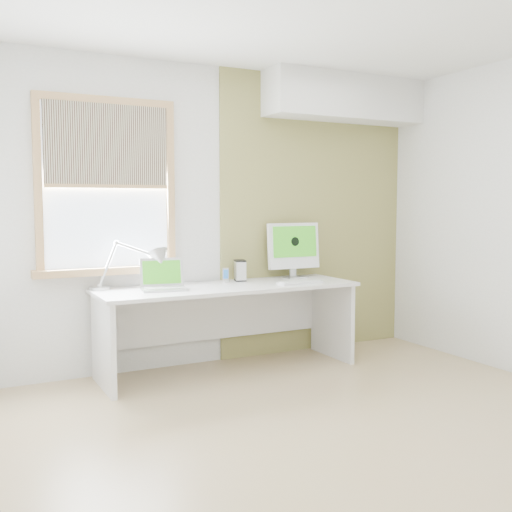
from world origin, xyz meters
TOP-DOWN VIEW (x-y plane):
  - room at (0.00, 0.00)m, footprint 4.04×3.54m
  - accent_wall at (1.00, 1.74)m, footprint 2.00×0.02m
  - soffit at (1.20, 1.57)m, footprint 1.60×0.40m
  - window at (-1.00, 1.71)m, footprint 1.20×0.14m
  - desk at (-0.09, 1.44)m, footprint 2.20×0.70m
  - desk_lamp at (-0.72, 1.56)m, footprint 0.67×0.33m
  - laptop at (-0.64, 1.42)m, footprint 0.39×0.34m
  - phone_dock at (-0.03, 1.57)m, footprint 0.07×0.07m
  - external_drive at (0.13, 1.60)m, footprint 0.12×0.16m
  - imac at (0.67, 1.60)m, footprint 0.51×0.17m
  - keyboard at (0.51, 1.21)m, footprint 0.42×0.14m
  - mouse at (0.34, 1.21)m, footprint 0.09×0.10m

SIDE VIEW (x-z plane):
  - desk at x=-0.09m, z-range 0.17..0.90m
  - keyboard at x=0.51m, z-range 0.73..0.75m
  - mouse at x=0.34m, z-range 0.73..0.76m
  - phone_dock at x=-0.03m, z-range 0.70..0.83m
  - laptop at x=-0.64m, z-range 0.67..0.91m
  - external_drive at x=0.13m, z-range 0.73..0.92m
  - desk_lamp at x=-0.72m, z-range 0.74..1.13m
  - imac at x=0.67m, z-range 0.76..1.26m
  - room at x=0.00m, z-range -0.02..2.62m
  - accent_wall at x=1.00m, z-range 0.00..2.60m
  - window at x=-1.00m, z-range 0.83..2.25m
  - soffit at x=1.20m, z-range 2.19..2.61m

